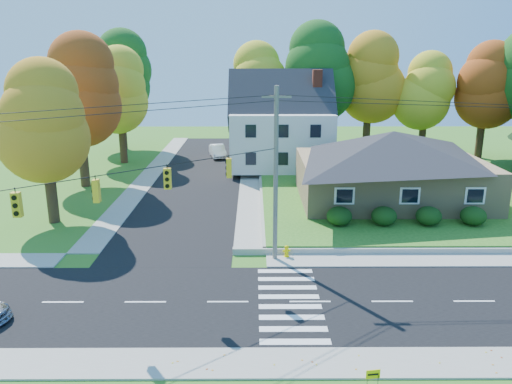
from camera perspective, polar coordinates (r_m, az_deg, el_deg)
The scene contains 22 objects.
ground at distance 24.94m, azimuth 6.19°, elevation -12.38°, with size 120.00×120.00×0.00m, color #3D7923.
road_main at distance 24.93m, azimuth 6.20°, elevation -12.36°, with size 90.00×8.00×0.02m, color black.
road_cross at distance 49.55m, azimuth -6.37°, elevation 1.91°, with size 8.00×44.00×0.02m, color black.
sidewalk_north at distance 29.41m, azimuth 5.13°, elevation -7.75°, with size 90.00×2.00×0.08m, color #9C9A90.
sidewalk_south at distance 20.67m, azimuth 7.79°, elevation -18.79°, with size 90.00×2.00×0.08m, color #9C9A90.
lawn at distance 47.07m, azimuth 19.26°, elevation 0.69°, with size 30.00×30.00×0.50m, color #3D7923.
ranch_house at distance 40.25m, azimuth 15.22°, elevation 3.01°, with size 14.60×10.60×5.40m.
colonial_house at distance 50.45m, azimuth 2.91°, elevation 7.53°, with size 10.40×8.40×9.60m.
hedge_row at distance 34.91m, azimuth 16.80°, elevation -2.63°, with size 10.70×1.70×1.27m.
traffic_infrastructure at distance 24.26m, azimuth 5.85°, elevation -0.06°, with size 38.10×10.66×10.00m.
tree_lot_0 at distance 55.97m, azimuth 0.49°, elevation 12.18°, with size 6.72×6.72×12.51m.
tree_lot_1 at distance 55.32m, azimuth 6.91°, elevation 13.38°, with size 7.84×7.84×14.60m.
tree_lot_2 at distance 57.36m, azimuth 12.86°, elevation 12.54°, with size 7.28×7.28×13.56m.
tree_lot_3 at distance 58.12m, azimuth 18.88°, elevation 10.84°, with size 6.16×6.16×11.47m.
tree_lot_4 at distance 59.37m, azimuth 24.83°, elevation 10.97°, with size 6.72×6.72×12.51m.
tree_west_0 at distance 37.03m, azimuth -23.14°, elevation 7.37°, with size 6.16×6.16×11.47m.
tree_west_1 at distance 46.56m, azimuth -19.78°, elevation 10.77°, with size 7.28×7.28×13.56m.
tree_west_2 at distance 55.86m, azimuth -15.37°, elevation 11.11°, with size 6.72×6.72×12.51m.
tree_west_3 at distance 64.02m, azimuth -15.38°, elevation 12.79°, with size 7.84×7.84×14.60m.
white_car at distance 57.96m, azimuth -4.41°, elevation 4.70°, with size 1.51×4.32×1.42m, color white.
fire_hydrant at distance 29.63m, azimuth 3.51°, elevation -6.83°, with size 0.45×0.35×0.78m.
yard_sign at distance 19.62m, azimuth 13.23°, elevation -19.65°, with size 0.53×0.11×0.67m.
Camera 1 is at (-2.73, -21.87, 11.67)m, focal length 35.00 mm.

